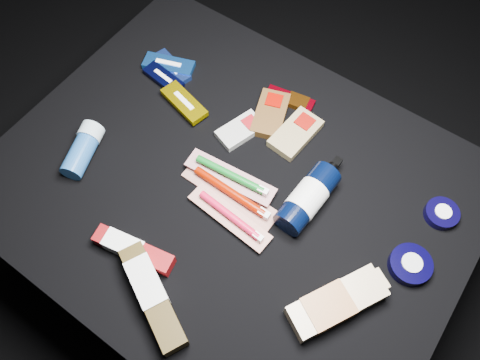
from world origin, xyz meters
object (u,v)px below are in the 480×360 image
Objects in this scene: deodorant_stick at (83,149)px; lotion_bottle at (308,198)px; bodywash_bottle at (335,304)px; toothpaste_carton_red at (130,248)px.

lotion_bottle is at bearing 1.60° from deodorant_stick.
bodywash_bottle is at bearing -16.93° from deodorant_stick.
deodorant_stick is 0.79× the size of toothpaste_carton_red.
toothpaste_carton_red is at bearing -44.84° from deodorant_stick.
lotion_bottle is 0.36m from toothpaste_carton_red.
bodywash_bottle is at bearing 8.64° from toothpaste_carton_red.
bodywash_bottle reaches higher than toothpaste_carton_red.
toothpaste_carton_red is (-0.38, -0.13, -0.00)m from bodywash_bottle.
lotion_bottle is at bearing 163.79° from bodywash_bottle.
bodywash_bottle is at bearing -41.78° from lotion_bottle.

